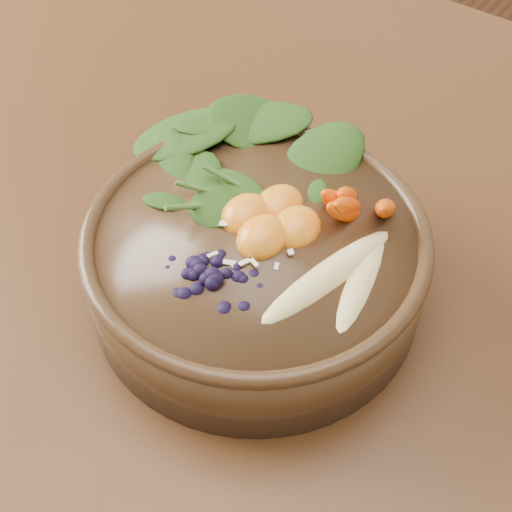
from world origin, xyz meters
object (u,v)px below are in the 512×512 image
at_px(dining_table, 176,223).
at_px(mandarin_cluster, 271,208).
at_px(stoneware_bowl, 256,264).
at_px(carrot_cluster, 365,172).
at_px(kale_heap, 256,153).
at_px(banana_halves, 346,266).
at_px(blueberry_pile, 212,263).

bearing_deg(dining_table, mandarin_cluster, -21.27).
bearing_deg(stoneware_bowl, carrot_cluster, 55.92).
bearing_deg(kale_heap, mandarin_cluster, -42.17).
height_order(dining_table, carrot_cluster, carrot_cluster).
distance_m(carrot_cluster, mandarin_cluster, 0.08).
bearing_deg(kale_heap, banana_halves, -23.94).
height_order(dining_table, kale_heap, kale_heap).
height_order(dining_table, stoneware_bowl, stoneware_bowl).
xyz_separation_m(carrot_cluster, banana_halves, (0.03, -0.07, -0.02)).
bearing_deg(banana_halves, stoneware_bowl, -177.26).
relative_size(banana_halves, mandarin_cluster, 1.79).
height_order(stoneware_bowl, blueberry_pile, blueberry_pile).
xyz_separation_m(kale_heap, carrot_cluster, (0.09, 0.02, 0.02)).
bearing_deg(carrot_cluster, mandarin_cluster, -129.81).
bearing_deg(stoneware_bowl, dining_table, 153.86).
xyz_separation_m(dining_table, blueberry_pile, (0.18, -0.14, 0.18)).
bearing_deg(mandarin_cluster, banana_halves, -10.14).
relative_size(carrot_cluster, blueberry_pile, 0.60).
relative_size(dining_table, banana_halves, 10.42).
bearing_deg(blueberry_pile, stoneware_bowl, 92.47).
distance_m(banana_halves, mandarin_cluster, 0.08).
relative_size(stoneware_bowl, mandarin_cluster, 3.15).
relative_size(carrot_cluster, banana_halves, 0.49).
xyz_separation_m(banana_halves, blueberry_pile, (-0.08, -0.06, 0.01)).
xyz_separation_m(stoneware_bowl, blueberry_pile, (0.00, -0.06, 0.06)).
relative_size(stoneware_bowl, kale_heap, 1.53).
bearing_deg(carrot_cluster, blueberry_pile, -109.55).
bearing_deg(carrot_cluster, stoneware_bowl, -123.69).
bearing_deg(blueberry_pile, carrot_cluster, 70.06).
height_order(kale_heap, banana_halves, kale_heap).
bearing_deg(stoneware_bowl, kale_heap, 126.48).
xyz_separation_m(stoneware_bowl, carrot_cluster, (0.05, 0.07, 0.07)).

